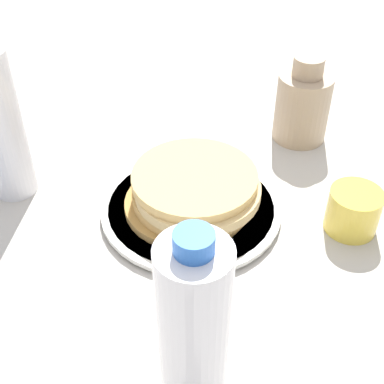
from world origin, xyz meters
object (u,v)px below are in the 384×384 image
Objects in this scene: water_bottle_mid at (0,125)px; water_bottle_far at (194,336)px; cream_jug at (303,104)px; plate at (192,210)px; juice_glass at (353,211)px; pancake_stack at (193,190)px.

water_bottle_mid is 1.00× the size of water_bottle_far.
cream_jug is at bearing -132.63° from water_bottle_far.
plate is 1.06× the size of water_bottle_mid.
water_bottle_far reaches higher than cream_jug.
cream_jug is 0.61× the size of water_bottle_far.
juice_glass is at bearing 147.89° from water_bottle_mid.
juice_glass is at bearing 77.16° from cream_jug.
cream_jug reaches higher than pancake_stack.
juice_glass is 0.35m from water_bottle_far.
water_bottle_far is (0.35, 0.38, 0.05)m from cream_jug.
water_bottle_far is (0.11, 0.27, 0.11)m from plate.
water_bottle_far is at bearing 27.69° from juice_glass.
pancake_stack is at bearing -30.68° from juice_glass.
pancake_stack is at bearing 146.73° from water_bottle_mid.
water_bottle_mid is (0.42, -0.26, 0.08)m from juice_glass.
water_bottle_mid reaches higher than juice_glass.
water_bottle_mid reaches higher than cream_jug.
water_bottle_far is at bearing 105.68° from water_bottle_mid.
juice_glass is at bearing 150.33° from plate.
pancake_stack is 0.78× the size of water_bottle_mid.
juice_glass is 0.50m from water_bottle_mid.
cream_jug is at bearing -155.21° from pancake_stack.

